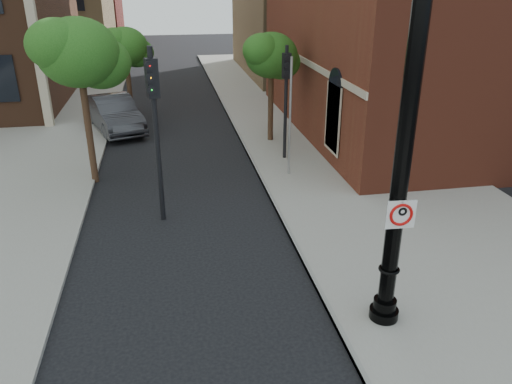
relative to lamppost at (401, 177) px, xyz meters
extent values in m
plane|color=black|center=(-3.10, 0.33, -3.41)|extent=(120.00, 120.00, 0.00)
cube|color=gray|center=(2.90, 10.33, -3.35)|extent=(8.00, 60.00, 0.12)
cube|color=gray|center=(-12.10, 18.33, -3.35)|extent=(10.00, 50.00, 0.12)
cube|color=gray|center=(-1.05, 10.33, -3.34)|extent=(0.10, 60.00, 0.14)
cube|color=black|center=(1.86, 9.33, -1.41)|extent=(0.08, 1.40, 2.40)
cube|color=#BBAC91|center=(1.87, 14.33, 0.09)|extent=(0.06, 16.00, 0.25)
cylinder|color=black|center=(0.00, 0.00, -3.25)|extent=(0.63, 0.63, 0.33)
cylinder|color=black|center=(0.00, 0.00, -2.97)|extent=(0.49, 0.49, 0.28)
cylinder|color=black|center=(0.00, 0.00, 0.16)|extent=(0.33, 0.33, 6.48)
torus|color=black|center=(0.00, 0.00, -2.07)|extent=(0.45, 0.45, 0.07)
cube|color=white|center=(0.01, -0.19, -0.72)|extent=(0.60, 0.05, 0.60)
cube|color=black|center=(0.01, -0.19, -0.45)|extent=(0.60, 0.03, 0.05)
cube|color=black|center=(0.01, -0.19, -0.99)|extent=(0.60, 0.03, 0.05)
cube|color=black|center=(-0.26, -0.17, -0.72)|extent=(0.05, 0.01, 0.60)
cube|color=black|center=(0.28, -0.20, -0.72)|extent=(0.05, 0.01, 0.60)
torus|color=red|center=(0.01, -0.19, -0.72)|extent=(0.48, 0.08, 0.48)
cube|color=red|center=(0.01, -0.19, -0.72)|extent=(0.34, 0.02, 0.34)
cube|color=black|center=(-0.05, -0.18, -0.72)|extent=(0.06, 0.01, 0.28)
torus|color=black|center=(0.03, -0.19, -0.65)|extent=(0.19, 0.06, 0.19)
cylinder|color=black|center=(0.01, -0.19, -0.45)|extent=(0.03, 0.02, 0.03)
imported|color=#2E2F33|center=(-6.83, 16.28, -2.57)|extent=(3.31, 5.42, 1.69)
cylinder|color=black|center=(-4.66, 5.98, -0.80)|extent=(0.15, 0.15, 5.22)
cube|color=black|center=(-4.66, 5.98, 0.94)|extent=(0.39, 0.38, 1.09)
sphere|color=#E50505|center=(-4.71, 5.81, 1.32)|extent=(0.20, 0.20, 0.20)
sphere|color=#FF8C00|center=(-4.71, 5.81, 0.99)|extent=(0.20, 0.20, 0.20)
sphere|color=#00E519|center=(-4.71, 5.81, 0.67)|extent=(0.20, 0.20, 0.20)
cylinder|color=black|center=(0.30, 10.59, -1.12)|extent=(0.13, 0.13, 4.58)
cube|color=black|center=(0.30, 10.59, 0.40)|extent=(0.32, 0.30, 0.95)
sphere|color=#E50505|center=(0.28, 10.44, 0.74)|extent=(0.17, 0.17, 0.17)
sphere|color=#FF8C00|center=(0.28, 10.44, 0.45)|extent=(0.17, 0.17, 0.17)
sphere|color=#00E519|center=(0.28, 10.44, 0.16)|extent=(0.17, 0.17, 0.17)
cylinder|color=#999999|center=(0.03, 8.78, -1.20)|extent=(0.09, 0.09, 4.43)
cylinder|color=#352115|center=(-7.09, 9.57, -1.25)|extent=(0.24, 0.24, 4.32)
ellipsoid|color=#1C5216|center=(-7.09, 9.57, 1.21)|extent=(2.71, 2.71, 2.31)
ellipsoid|color=#1C5216|center=(-6.47, 10.06, 0.78)|extent=(2.10, 2.10, 1.78)
ellipsoid|color=#1C5216|center=(-7.64, 9.20, 1.52)|extent=(1.97, 1.97, 1.68)
cylinder|color=#352115|center=(-6.12, 17.87, -1.65)|extent=(0.24, 0.24, 3.53)
ellipsoid|color=#1C5216|center=(-6.12, 17.87, 0.37)|extent=(2.22, 2.22, 1.88)
ellipsoid|color=#1C5216|center=(-5.61, 18.27, 0.01)|extent=(1.71, 1.71, 1.46)
ellipsoid|color=#1C5216|center=(-6.57, 17.57, 0.62)|extent=(1.61, 1.61, 1.37)
cylinder|color=#352115|center=(0.23, 13.11, -1.61)|extent=(0.24, 0.24, 3.60)
ellipsoid|color=#1C5216|center=(0.23, 13.11, 0.45)|extent=(2.26, 2.26, 1.92)
ellipsoid|color=#1C5216|center=(0.75, 13.53, 0.09)|extent=(1.75, 1.75, 1.49)
ellipsoid|color=#1C5216|center=(-0.23, 12.80, 0.70)|extent=(1.65, 1.65, 1.40)
camera|label=1|loc=(-4.32, -8.25, 3.52)|focal=35.00mm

